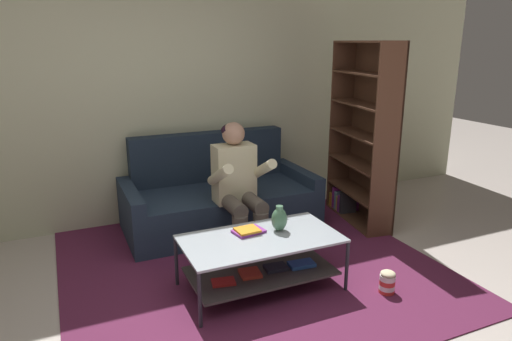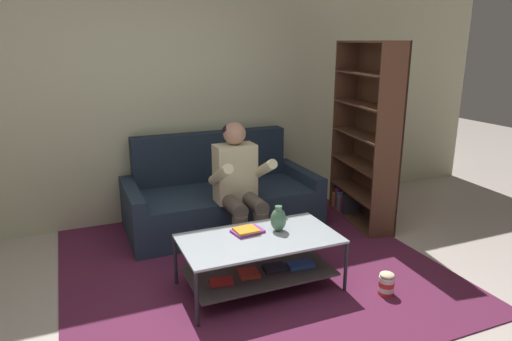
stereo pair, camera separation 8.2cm
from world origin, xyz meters
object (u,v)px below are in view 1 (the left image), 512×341
object	(u,v)px
couch	(219,199)
person_seated_center	(238,182)
popcorn_tub	(387,282)
bookshelf	(364,143)
coffee_table	(261,255)
vase	(279,219)
book_stack	(248,231)

from	to	relation	value
couch	person_seated_center	size ratio (longest dim) A/B	1.65
couch	popcorn_tub	xyz separation A→B (m)	(0.72, -1.83, -0.20)
bookshelf	popcorn_tub	xyz separation A→B (m)	(-0.76, -1.38, -0.76)
couch	bookshelf	bearing A→B (deg)	-16.75
coffee_table	vase	xyz separation A→B (m)	(0.19, 0.07, 0.25)
person_seated_center	coffee_table	world-z (taller)	person_seated_center
bookshelf	popcorn_tub	bearing A→B (deg)	-118.79
person_seated_center	book_stack	size ratio (longest dim) A/B	4.55
vase	popcorn_tub	world-z (taller)	vase
bookshelf	couch	bearing A→B (deg)	163.25
vase	popcorn_tub	size ratio (longest dim) A/B	1.07
coffee_table	bookshelf	bearing A→B (deg)	29.57
person_seated_center	coffee_table	size ratio (longest dim) A/B	0.97
couch	book_stack	bearing A→B (deg)	-98.80
person_seated_center	coffee_table	bearing A→B (deg)	-99.57
vase	popcorn_tub	distance (m)	0.96
couch	bookshelf	xyz separation A→B (m)	(1.48, -0.45, 0.56)
book_stack	vase	bearing A→B (deg)	-12.65
popcorn_tub	person_seated_center	bearing A→B (deg)	119.65
person_seated_center	popcorn_tub	size ratio (longest dim) A/B	6.12
book_stack	popcorn_tub	world-z (taller)	book_stack
vase	bookshelf	world-z (taller)	bookshelf
coffee_table	book_stack	world-z (taller)	book_stack
book_stack	popcorn_tub	bearing A→B (deg)	-32.99
person_seated_center	popcorn_tub	distance (m)	1.55
couch	vase	bearing A→B (deg)	-87.64
coffee_table	vase	world-z (taller)	vase
couch	coffee_table	distance (m)	1.37
person_seated_center	coffee_table	xyz separation A→B (m)	(-0.13, -0.80, -0.35)
couch	vase	size ratio (longest dim) A/B	9.42
bookshelf	popcorn_tub	distance (m)	1.75
book_stack	couch	bearing A→B (deg)	81.20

